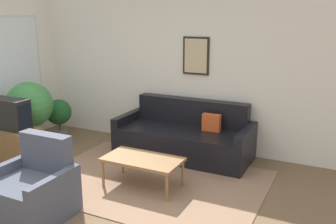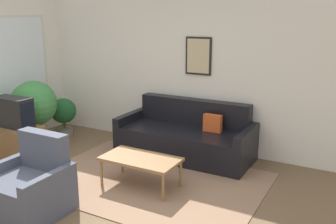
{
  "view_description": "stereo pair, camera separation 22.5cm",
  "coord_description": "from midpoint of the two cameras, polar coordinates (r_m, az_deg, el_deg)",
  "views": [
    {
      "loc": [
        2.74,
        -2.79,
        2.2
      ],
      "look_at": [
        0.47,
        1.82,
        0.85
      ],
      "focal_mm": 40.0,
      "sensor_mm": 36.0,
      "label": 1
    },
    {
      "loc": [
        2.94,
        -2.69,
        2.2
      ],
      "look_at": [
        0.47,
        1.82,
        0.85
      ],
      "focal_mm": 40.0,
      "sensor_mm": 36.0,
      "label": 2
    }
  ],
  "objects": [
    {
      "name": "potted_plant_by_window",
      "position": [
        7.12,
        -17.18,
        -0.35
      ],
      "size": [
        0.46,
        0.46,
        0.71
      ],
      "color": "slate",
      "rests_on": "ground_plane"
    },
    {
      "name": "armchair",
      "position": [
        4.53,
        -21.35,
        -11.18
      ],
      "size": [
        0.83,
        0.76,
        0.89
      ],
      "rotation": [
        0.0,
        0.0,
        -0.38
      ],
      "color": "#474C5B",
      "rests_on": "ground_plane"
    },
    {
      "name": "tv_stand",
      "position": [
        6.23,
        -23.51,
        -4.65
      ],
      "size": [
        0.82,
        0.5,
        0.53
      ],
      "color": "brown",
      "rests_on": "ground_plane"
    },
    {
      "name": "couch",
      "position": [
        5.94,
        1.47,
        -3.91
      ],
      "size": [
        2.11,
        0.9,
        0.87
      ],
      "color": "black",
      "rests_on": "ground_plane"
    },
    {
      "name": "wall_back",
      "position": [
        6.32,
        -0.74,
        7.02
      ],
      "size": [
        8.0,
        0.09,
        2.7
      ],
      "color": "white",
      "rests_on": "ground_plane"
    },
    {
      "name": "area_rug",
      "position": [
        5.16,
        -3.88,
        -10.47
      ],
      "size": [
        2.98,
        2.13,
        0.01
      ],
      "color": "#937056",
      "rests_on": "ground_plane"
    },
    {
      "name": "ground_plane",
      "position": [
        4.52,
        -17.89,
        -15.19
      ],
      "size": [
        16.0,
        16.0,
        0.0
      ],
      "primitive_type": "plane",
      "color": "brown"
    },
    {
      "name": "potted_plant_tall",
      "position": [
        6.59,
        -21.27,
        0.84
      ],
      "size": [
        0.76,
        0.76,
        1.13
      ],
      "color": "beige",
      "rests_on": "ground_plane"
    },
    {
      "name": "tv",
      "position": [
        6.09,
        -23.97,
        -0.27
      ],
      "size": [
        0.63,
        0.28,
        0.46
      ],
      "color": "black",
      "rests_on": "tv_stand"
    },
    {
      "name": "coffee_table",
      "position": [
        4.88,
        -5.21,
        -7.41
      ],
      "size": [
        1.01,
        0.55,
        0.4
      ],
      "color": "olive",
      "rests_on": "ground_plane"
    }
  ]
}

